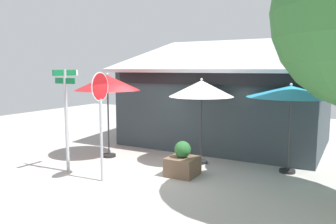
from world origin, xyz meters
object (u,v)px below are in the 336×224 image
at_px(stop_sign, 101,107).
at_px(sidewalk_planter, 182,162).
at_px(patio_umbrella_crimson_left, 107,83).
at_px(patio_umbrella_ivory_center, 201,89).
at_px(street_sign_post, 66,110).
at_px(patio_umbrella_teal_right, 291,92).

relative_size(stop_sign, sidewalk_planter, 2.96).
distance_m(patio_umbrella_crimson_left, patio_umbrella_ivory_center, 3.05).
distance_m(stop_sign, patio_umbrella_ivory_center, 3.21).
distance_m(street_sign_post, patio_umbrella_ivory_center, 3.96).
distance_m(stop_sign, patio_umbrella_crimson_left, 2.50).
distance_m(patio_umbrella_ivory_center, sidewalk_planter, 2.36).
height_order(street_sign_post, stop_sign, street_sign_post).
bearing_deg(patio_umbrella_ivory_center, sidewalk_planter, -87.02).
relative_size(patio_umbrella_crimson_left, sidewalk_planter, 2.90).
bearing_deg(patio_umbrella_teal_right, patio_umbrella_crimson_left, -168.68).
height_order(patio_umbrella_ivory_center, patio_umbrella_teal_right, patio_umbrella_ivory_center).
height_order(stop_sign, patio_umbrella_ivory_center, stop_sign).
height_order(street_sign_post, patio_umbrella_ivory_center, street_sign_post).
xyz_separation_m(patio_umbrella_ivory_center, sidewalk_planter, (0.07, -1.37, -1.92)).
relative_size(stop_sign, patio_umbrella_crimson_left, 1.02).
bearing_deg(street_sign_post, patio_umbrella_teal_right, 28.30).
bearing_deg(patio_umbrella_ivory_center, stop_sign, -118.54).
height_order(stop_sign, sidewalk_planter, stop_sign).
xyz_separation_m(stop_sign, patio_umbrella_teal_right, (4.04, 3.10, 0.32)).
distance_m(patio_umbrella_crimson_left, sidewalk_planter, 3.69).
height_order(patio_umbrella_ivory_center, sidewalk_planter, patio_umbrella_ivory_center).
bearing_deg(patio_umbrella_crimson_left, street_sign_post, -89.20).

